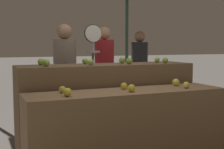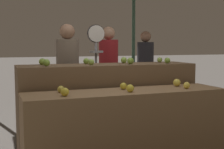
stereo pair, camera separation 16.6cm
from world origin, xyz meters
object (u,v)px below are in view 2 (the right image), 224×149
(person_customer_right, at_px, (109,68))
(produce_scale, at_px, (96,56))
(person_vendor_at_scale, at_px, (68,72))
(person_customer_left, at_px, (145,66))

(person_customer_right, bearing_deg, produce_scale, 21.25)
(produce_scale, bearing_deg, person_vendor_at_scale, -170.63)
(person_vendor_at_scale, height_order, person_customer_left, person_vendor_at_scale)
(produce_scale, relative_size, person_customer_right, 1.00)
(person_customer_left, relative_size, person_customer_right, 0.98)
(person_vendor_at_scale, relative_size, person_customer_right, 1.00)
(produce_scale, height_order, person_customer_right, same)
(person_vendor_at_scale, xyz_separation_m, person_customer_left, (1.75, 1.09, -0.02))
(person_customer_left, distance_m, person_customer_right, 1.14)
(produce_scale, xyz_separation_m, person_vendor_at_scale, (-0.44, -0.07, -0.22))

